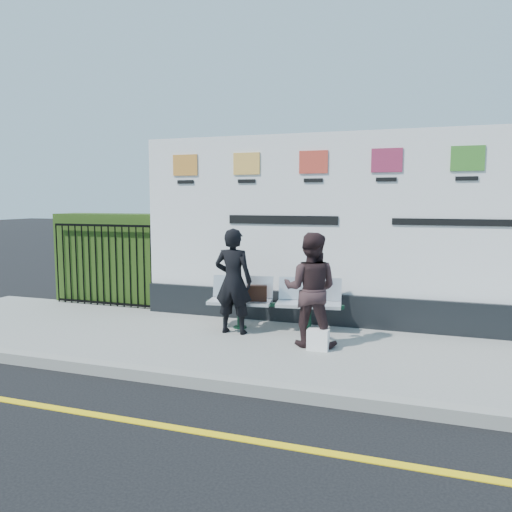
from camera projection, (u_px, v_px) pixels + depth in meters
The scene contains 12 objects.
ground at pixel (284, 446), 4.26m from camera, with size 80.00×80.00×0.00m, color black.
pavement at pixel (335, 354), 6.60m from camera, with size 14.00×3.00×0.12m, color gray.
kerb at pixel (310, 395), 5.19m from camera, with size 14.00×0.18×0.14m, color gray.
yellow_line at pixel (284, 446), 4.26m from camera, with size 14.00×0.10×0.01m, color yellow.
billboard at pixel (385, 244), 7.56m from camera, with size 8.00×0.30×3.00m.
hedge at pixel (117, 258), 9.66m from camera, with size 2.35×0.70×1.70m, color #284414.
railing at pixel (103, 265), 9.24m from camera, with size 2.05×0.06×1.54m, color black, non-canonical shape.
bench at pixel (274, 315), 7.60m from camera, with size 2.02×0.53×0.43m, color silver, non-canonical shape.
woman_left at pixel (233, 281), 7.33m from camera, with size 0.57×0.37×1.56m, color black.
woman_right at pixel (311, 289), 6.71m from camera, with size 0.75×0.58×1.54m, color #301F21.
handbag_brown at pixel (257, 293), 7.61m from camera, with size 0.31×0.13×0.24m, color black.
carrier_bag_white at pixel (318, 340), 6.56m from camera, with size 0.28×0.17×0.28m, color white.
Camera 1 is at (1.08, -3.91, 2.10)m, focal length 35.00 mm.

